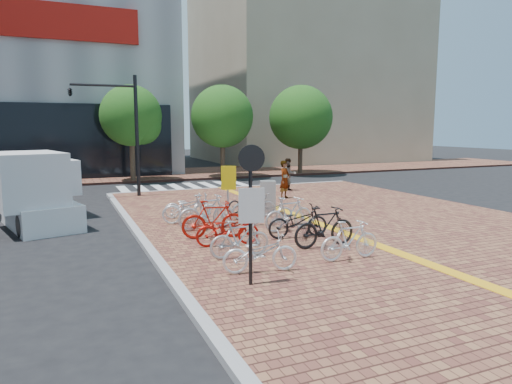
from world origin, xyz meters
name	(u,v)px	position (x,y,z in m)	size (l,w,h in m)	color
ground	(287,243)	(0.00, 0.00, 0.00)	(120.00, 120.00, 0.00)	black
sidewalk	(504,277)	(3.00, -5.00, 0.07)	(14.00, 34.00, 0.15)	brown
tactile_strip	(472,280)	(2.00, -5.00, 0.16)	(0.40, 34.00, 0.01)	#EBA414
kerb_west	(209,331)	(-4.00, -5.00, 0.08)	(0.25, 34.00, 0.15)	gray
kerb_north	(238,188)	(3.00, 12.00, 0.08)	(14.00, 0.25, 0.15)	gray
far_sidewalk	(155,175)	(0.00, 21.00, 0.07)	(70.00, 8.00, 0.15)	brown
building_beige	(302,75)	(18.00, 32.00, 9.00)	(20.00, 18.00, 18.00)	gray
crosswalk	(186,187)	(0.50, 14.00, 0.01)	(7.50, 4.00, 0.01)	silver
street_trees	(237,118)	(5.04, 17.45, 4.10)	(16.20, 4.60, 6.35)	#38281E
bike_0	(260,253)	(-2.04, -2.67, 0.61)	(0.61, 1.75, 0.92)	white
bike_1	(240,239)	(-2.04, -1.35, 0.64)	(0.46, 1.63, 0.98)	silver
bike_2	(228,229)	(-1.93, -0.12, 0.62)	(0.63, 1.81, 0.95)	#AC130C
bike_3	(214,219)	(-2.01, 0.87, 0.73)	(0.55, 1.93, 1.16)	#AF180C
bike_4	(207,212)	(-1.86, 2.12, 0.73)	(0.55, 1.95, 1.17)	silver
bike_5	(191,209)	(-2.09, 3.24, 0.67)	(0.69, 1.97, 1.03)	silver
bike_6	(188,206)	(-1.94, 4.24, 0.60)	(0.59, 1.70, 0.89)	silver
bike_7	(350,240)	(0.42, -2.64, 0.66)	(0.48, 1.68, 1.01)	white
bike_8	(325,227)	(0.50, -1.32, 0.73)	(0.54, 1.92, 1.15)	black
bike_9	(298,221)	(0.35, -0.05, 0.65)	(0.66, 1.89, 0.99)	black
bike_10	(289,214)	(0.52, 0.87, 0.70)	(0.52, 1.85, 1.11)	silver
bike_11	(268,212)	(0.29, 1.97, 0.61)	(0.61, 1.75, 0.92)	#B2B2B7
bike_12	(254,206)	(0.28, 3.23, 0.61)	(0.61, 1.76, 0.92)	#AAA9AE
bike_13	(246,202)	(0.41, 4.34, 0.57)	(0.56, 1.60, 0.84)	black
pedestrian_a	(285,179)	(3.49, 7.09, 1.04)	(0.65, 0.43, 1.78)	gray
pedestrian_b	(289,175)	(4.86, 9.34, 1.00)	(0.83, 0.65, 1.71)	#515967
utility_box	(268,197)	(1.17, 3.92, 0.79)	(0.58, 0.42, 1.27)	#B0B0B5
yellow_sign	(228,183)	(-0.71, 3.23, 1.51)	(0.52, 0.21, 1.96)	#B7B7BC
notice_sign	(251,198)	(-2.57, -3.39, 2.02)	(0.54, 0.18, 2.97)	black
traffic_light_pole	(107,113)	(-4.05, 10.59, 4.13)	(3.10, 1.19, 5.77)	black
box_truck	(37,191)	(-6.97, 5.69, 1.24)	(3.09, 4.92, 2.64)	silver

